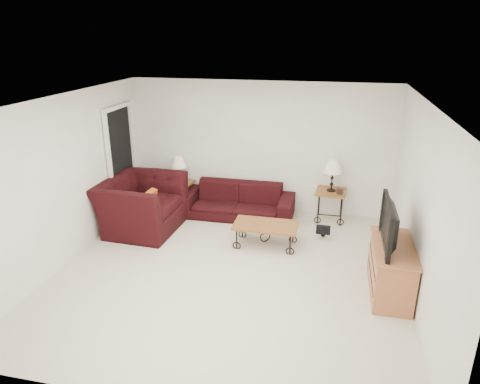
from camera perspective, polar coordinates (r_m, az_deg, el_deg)
name	(u,v)px	position (r m, az deg, el deg)	size (l,w,h in m)	color
ground	(230,271)	(6.48, -1.36, -10.45)	(5.00, 5.00, 0.00)	beige
wall_back	(260,148)	(8.27, 2.71, 5.90)	(5.00, 0.02, 2.50)	white
wall_front	(159,294)	(3.81, -10.72, -13.06)	(5.00, 0.02, 2.50)	white
wall_left	(67,180)	(6.94, -21.92, 1.52)	(0.02, 5.00, 2.50)	white
wall_right	(421,207)	(5.90, 22.87, -1.89)	(0.02, 5.00, 2.50)	white
ceiling	(228,101)	(5.62, -1.57, 11.96)	(5.00, 5.00, 0.00)	white
doorway	(122,164)	(8.34, -15.38, 3.65)	(0.08, 0.94, 2.04)	black
sofa	(237,201)	(8.18, -0.39, -1.16)	(2.14, 0.84, 0.62)	black
side_table_left	(180,195)	(8.69, -7.89, -0.38)	(0.49, 0.49, 0.53)	brown
side_table_right	(330,206)	(8.18, 11.82, -1.76)	(0.54, 0.54, 0.59)	brown
lamp_left	(179,170)	(8.52, -8.06, 2.95)	(0.30, 0.30, 0.53)	black
lamp_right	(332,175)	(7.98, 12.12, 2.16)	(0.33, 0.33, 0.59)	black
photo_frame_left	(170,182)	(8.50, -9.29, 1.29)	(0.11, 0.01, 0.09)	black
photo_frame_right	(340,192)	(7.92, 13.05, 0.06)	(0.12, 0.02, 0.10)	black
coffee_table	(265,235)	(7.12, 3.37, -5.68)	(1.04, 0.56, 0.39)	brown
armchair	(142,204)	(7.81, -12.88, -1.61)	(1.42, 1.24, 0.92)	black
throw_pillow	(148,203)	(7.69, -12.05, -1.44)	(0.42, 0.11, 0.42)	#C16B18
tv_stand	(391,269)	(6.19, 19.30, -9.62)	(0.49, 1.17, 0.70)	#A6633D
television	(395,225)	(5.90, 19.85, -4.11)	(1.05, 0.14, 0.60)	black
backpack	(324,224)	(7.52, 11.01, -4.22)	(0.37, 0.28, 0.47)	black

